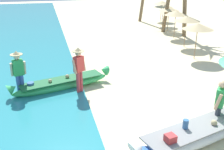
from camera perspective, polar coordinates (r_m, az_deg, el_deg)
name	(u,v)px	position (r m, az deg, el deg)	size (l,w,h in m)	color
ground_plane	(189,123)	(8.42, 16.76, -10.06)	(80.00, 80.00, 0.00)	beige
boat_white_foreground	(202,132)	(7.54, 19.29, -11.88)	(4.59, 1.86, 0.81)	white
boat_green_midground	(62,84)	(10.33, -10.93, -1.91)	(4.10, 1.73, 0.71)	#38B760
person_vendor_hatted	(79,68)	(9.55, -7.34, 1.62)	(0.56, 0.48, 1.82)	#B2383D
person_tourist_customer	(219,103)	(7.94, 22.68, -5.71)	(0.52, 0.53, 1.55)	#333842
person_vendor_assistant	(18,70)	(10.00, -19.98, 0.99)	(0.58, 0.44, 1.73)	#3D5BA8
parasol_row_0	(198,26)	(14.27, 18.47, 10.20)	(1.60, 1.60, 1.91)	#8E6B47
parasol_row_1	(187,19)	(16.62, 16.23, 11.91)	(1.60, 1.60, 1.91)	#8E6B47
parasol_row_2	(176,13)	(18.87, 13.96, 13.18)	(1.60, 1.60, 1.91)	#8E6B47
parasol_row_3	(169,9)	(21.09, 12.48, 14.12)	(1.60, 1.60, 1.91)	#8E6B47
parasol_row_4	(163,5)	(23.31, 11.31, 14.87)	(1.60, 1.60, 1.91)	#8E6B47
parasol_row_5	(162,3)	(25.67, 10.94, 15.47)	(1.60, 1.60, 1.91)	#8E6B47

